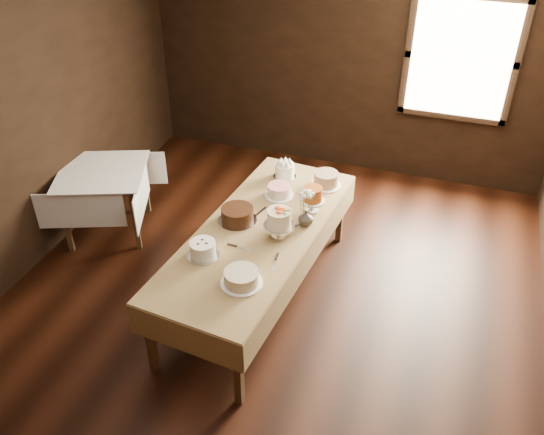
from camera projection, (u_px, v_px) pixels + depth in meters
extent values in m
cube|color=black|center=(265.00, 311.00, 5.45)|extent=(5.00, 6.00, 0.01)
cube|color=beige|center=(262.00, 7.00, 3.85)|extent=(5.00, 6.00, 0.01)
cube|color=black|center=(347.00, 62.00, 6.98)|extent=(5.00, 0.02, 2.80)
cube|color=black|center=(9.00, 139.00, 5.32)|extent=(0.02, 6.00, 2.80)
cube|color=#FFEABF|center=(461.00, 60.00, 6.47)|extent=(1.10, 0.05, 1.30)
cube|color=#3E2917|center=(150.00, 339.00, 4.68)|extent=(0.07, 0.07, 0.72)
cube|color=#3E2917|center=(272.00, 196.00, 6.44)|extent=(0.07, 0.07, 0.72)
cube|color=#3E2917|center=(239.00, 372.00, 4.40)|extent=(0.07, 0.07, 0.72)
cube|color=#3E2917|center=(341.00, 213.00, 6.17)|extent=(0.07, 0.07, 0.72)
cube|color=#3E2917|center=(258.00, 233.00, 5.20)|extent=(1.18, 2.57, 0.04)
cube|color=tan|center=(258.00, 231.00, 5.18)|extent=(1.24, 2.63, 0.01)
cube|color=#3E2917|center=(66.00, 223.00, 6.02)|extent=(0.07, 0.07, 0.71)
cube|color=#3E2917|center=(82.00, 187.00, 6.61)|extent=(0.07, 0.07, 0.71)
cube|color=#3E2917|center=(136.00, 221.00, 6.05)|extent=(0.07, 0.07, 0.71)
cube|color=#3E2917|center=(145.00, 185.00, 6.64)|extent=(0.07, 0.07, 0.71)
cube|color=#3E2917|center=(102.00, 174.00, 6.12)|extent=(1.07, 1.07, 0.04)
cube|color=white|center=(101.00, 172.00, 6.10)|extent=(1.17, 1.17, 0.01)
cylinder|color=silver|center=(285.00, 176.00, 5.94)|extent=(0.24, 0.24, 0.01)
cylinder|color=white|center=(285.00, 170.00, 5.90)|extent=(0.28, 0.28, 0.14)
cylinder|color=white|center=(326.00, 185.00, 5.81)|extent=(0.31, 0.31, 0.01)
cylinder|color=tan|center=(326.00, 179.00, 5.77)|extent=(0.30, 0.30, 0.13)
cylinder|color=white|center=(279.00, 195.00, 5.65)|extent=(0.29, 0.29, 0.01)
cylinder|color=white|center=(279.00, 191.00, 5.62)|extent=(0.30, 0.30, 0.10)
cylinder|color=white|center=(312.00, 205.00, 5.40)|extent=(0.23, 0.23, 0.13)
cylinder|color=#BD561B|center=(313.00, 193.00, 5.32)|extent=(0.25, 0.25, 0.14)
cylinder|color=silver|center=(238.00, 220.00, 5.30)|extent=(0.36, 0.36, 0.01)
cylinder|color=#32180A|center=(237.00, 214.00, 5.26)|extent=(0.41, 0.41, 0.13)
cylinder|color=silver|center=(279.00, 230.00, 5.07)|extent=(0.28, 0.28, 0.13)
cylinder|color=beige|center=(279.00, 217.00, 4.99)|extent=(0.30, 0.30, 0.15)
cylinder|color=silver|center=(203.00, 255.00, 4.88)|extent=(0.28, 0.28, 0.01)
cylinder|color=white|center=(203.00, 249.00, 4.84)|extent=(0.29, 0.29, 0.13)
cylinder|color=white|center=(242.00, 283.00, 4.59)|extent=(0.34, 0.34, 0.01)
cylinder|color=beige|center=(241.00, 277.00, 4.55)|extent=(0.30, 0.30, 0.11)
cube|color=silver|center=(245.00, 249.00, 4.96)|extent=(0.24, 0.04, 0.01)
cube|color=silver|center=(274.00, 265.00, 4.77)|extent=(0.05, 0.24, 0.01)
cube|color=silver|center=(262.00, 211.00, 5.43)|extent=(0.08, 0.24, 0.01)
cube|color=silver|center=(302.00, 223.00, 5.27)|extent=(0.15, 0.22, 0.01)
imported|color=#2D2823|center=(306.00, 218.00, 5.21)|extent=(0.19, 0.19, 0.15)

